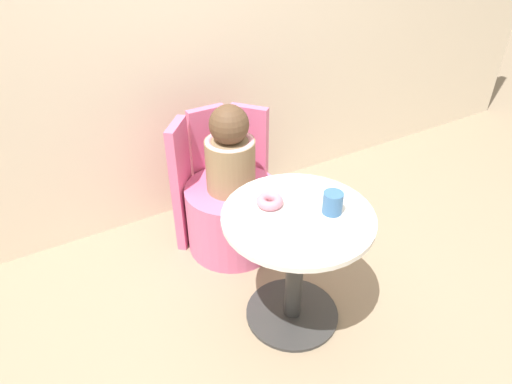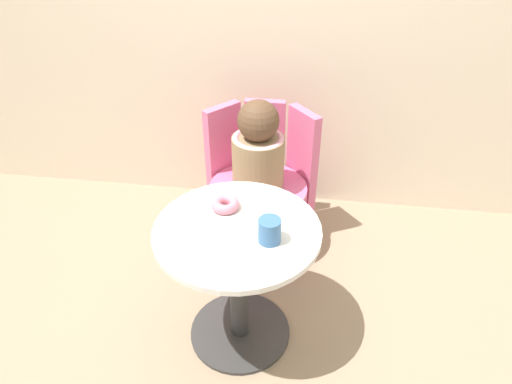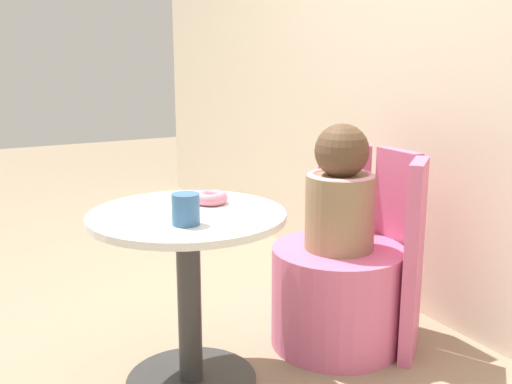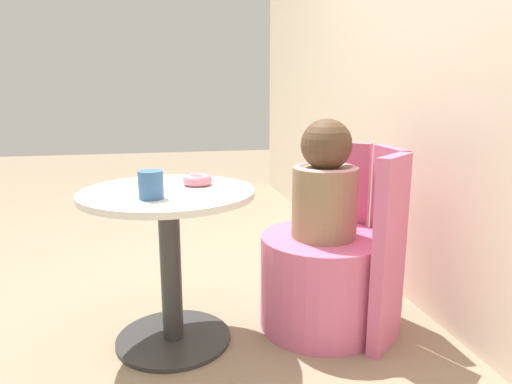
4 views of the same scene
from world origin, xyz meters
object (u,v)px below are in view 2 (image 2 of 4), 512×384
(donut, at_px, (225,204))
(cup, at_px, (270,231))
(child_figure, at_px, (258,150))
(tub_chair, at_px, (258,216))
(round_table, at_px, (238,265))

(donut, height_order, cup, cup)
(child_figure, distance_m, cup, 0.70)
(child_figure, xyz_separation_m, donut, (-0.07, -0.51, 0.03))
(tub_chair, relative_size, donut, 4.41)
(round_table, height_order, donut, donut)
(tub_chair, distance_m, cup, 0.85)
(donut, relative_size, cup, 1.21)
(round_table, xyz_separation_m, child_figure, (-0.00, 0.63, 0.19))
(round_table, bearing_deg, donut, 120.30)
(round_table, distance_m, tub_chair, 0.67)
(tub_chair, bearing_deg, child_figure, 0.00)
(donut, bearing_deg, child_figure, 82.36)
(tub_chair, xyz_separation_m, donut, (-0.07, -0.51, 0.45))
(child_figure, height_order, donut, child_figure)
(tub_chair, bearing_deg, cup, -78.92)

